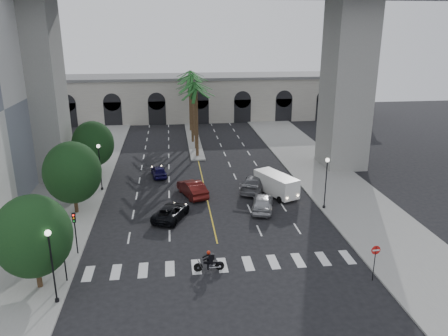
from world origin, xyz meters
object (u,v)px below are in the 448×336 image
motorcycle_rider (210,262)px  pedestrian_b (38,232)px  lamp_post_left_far (100,163)px  do_not_enter_sign (375,255)px  car_c (171,212)px  car_d (254,183)px  car_b (192,188)px  car_a (263,202)px  car_e (159,171)px  cargo_van (276,184)px  traffic_signal_far (75,226)px  lamp_post_left_near (52,260)px  lamp_post_right (326,179)px  pedestrian_a (52,232)px  traffic_signal_near (63,251)px

motorcycle_rider → pedestrian_b: bearing=155.5°
lamp_post_left_far → do_not_enter_sign: size_ratio=1.93×
car_c → car_d: (9.28, 6.47, 0.15)m
car_c → car_d: bearing=-121.2°
lamp_post_left_far → car_b: lamp_post_left_far is taller
motorcycle_rider → car_a: (6.26, 10.66, 0.09)m
car_e → do_not_enter_sign: 29.55m
cargo_van → car_c: bearing=178.0°
cargo_van → car_a: bearing=-145.5°
traffic_signal_far → cargo_van: (18.81, 10.76, -1.20)m
traffic_signal_far → car_c: traffic_signal_far is taller
lamp_post_left_far → car_c: size_ratio=1.08×
do_not_enter_sign → traffic_signal_far: bearing=161.7°
cargo_van → car_d: bearing=114.0°
lamp_post_left_near → cargo_van: lamp_post_left_near is taller
cargo_van → do_not_enter_sign: do_not_enter_sign is taller
car_b → do_not_enter_sign: (12.00, -18.17, 1.16)m
lamp_post_right → motorcycle_rider: size_ratio=2.31×
car_e → motorcycle_rider: bearing=92.1°
pedestrian_b → lamp_post_left_far: bearing=99.1°
lamp_post_left_far → car_e: 7.87m
car_c → pedestrian_b: bearing=42.7°
lamp_post_left_near → car_c: (7.59, 12.60, -2.53)m
pedestrian_a → car_c: bearing=-6.4°
motorcycle_rider → car_e: bearing=99.4°
car_c → car_e: size_ratio=1.24×
motorcycle_rider → car_b: car_b is taller
lamp_post_left_far → traffic_signal_near: size_ratio=1.47×
lamp_post_left_far → pedestrian_a: size_ratio=2.88×
lamp_post_right → car_a: size_ratio=1.08×
traffic_signal_near → motorcycle_rider: (10.29, 0.36, -1.76)m
lamp_post_left_near → cargo_van: bearing=42.4°
traffic_signal_near → do_not_enter_sign: 21.94m
traffic_signal_far → motorcycle_rider: (10.29, -3.64, -1.76)m
pedestrian_a → do_not_enter_sign: size_ratio=0.67×
pedestrian_b → do_not_enter_sign: (25.41, -8.73, 0.91)m
motorcycle_rider → car_a: size_ratio=0.47×
lamp_post_right → motorcycle_rider: bearing=-140.7°
cargo_van → do_not_enter_sign: size_ratio=2.12×
do_not_enter_sign → traffic_signal_near: bearing=171.7°
lamp_post_left_near → pedestrian_b: lamp_post_left_near is taller
lamp_post_left_far → car_b: bearing=-15.4°
lamp_post_right → car_c: lamp_post_right is taller
car_a → do_not_enter_sign: (5.26, -13.42, 1.17)m
car_a → cargo_van: 4.40m
lamp_post_right → car_d: size_ratio=0.92×
car_e → traffic_signal_far: bearing=63.3°
motorcycle_rider → pedestrian_b: pedestrian_b is taller
lamp_post_left_near → traffic_signal_near: lamp_post_left_near is taller
lamp_post_right → traffic_signal_far: size_ratio=1.47×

